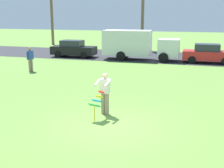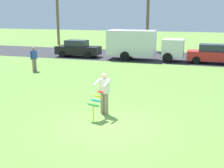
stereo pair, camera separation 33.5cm
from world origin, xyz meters
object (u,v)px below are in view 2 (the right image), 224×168
Objects in this scene: kite_held at (96,102)px; parked_car_black at (78,49)px; parked_truck_white_box at (140,44)px; person_walker_near at (34,58)px; person_kite_flyer at (104,92)px; parked_car_red at (213,54)px.

kite_held is 17.44m from parked_car_black.
parked_car_black is at bearing -179.99° from parked_truck_white_box.
parked_truck_white_box is at bearing 0.01° from parked_car_black.
parked_truck_white_box reaches higher than parked_car_black.
parked_car_black is 2.45× the size of person_walker_near.
parked_car_black is at bearing 116.94° from kite_held.
parked_car_red is (4.31, 14.79, -0.18)m from person_kite_flyer.
kite_held is 0.27× the size of parked_car_red.
kite_held is at bearing -96.19° from person_kite_flyer.
kite_held is at bearing -45.36° from person_walker_near.
person_kite_flyer is 16.81m from parked_car_black.
parked_truck_white_box is 1.60× the size of parked_car_red.
parked_truck_white_box is (-1.86, 14.80, 0.46)m from person_kite_flyer.
parked_truck_white_box is (6.12, 0.00, 0.64)m from parked_car_black.
parked_car_black is at bearing 90.31° from person_walker_near.
person_kite_flyer reaches higher than parked_car_red.
parked_car_red is (12.29, 0.00, 0.00)m from parked_car_black.
parked_car_red reaches higher than kite_held.
parked_car_red is (4.39, 15.55, 0.02)m from kite_held.
person_kite_flyer is at bearing -82.83° from parked_truck_white_box.
parked_truck_white_box reaches higher than person_kite_flyer.
kite_held is at bearing -63.06° from parked_car_black.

